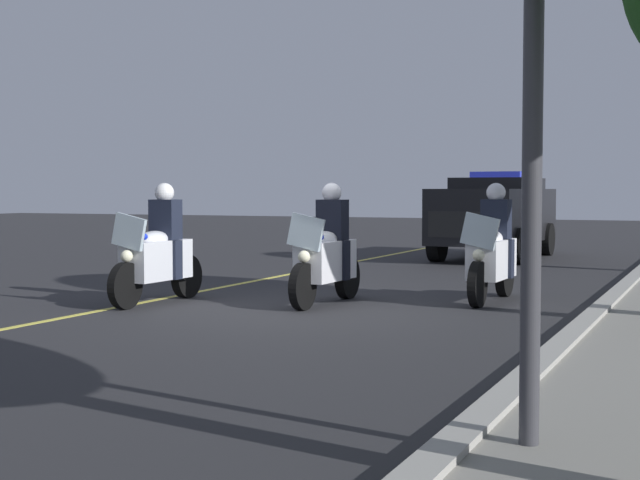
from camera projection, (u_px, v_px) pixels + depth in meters
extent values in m
plane|color=#28282B|center=(297.00, 309.00, 12.73)|extent=(80.00, 80.00, 0.00)
cube|color=#9E9B93|center=(592.00, 319.00, 11.16)|extent=(48.00, 0.24, 0.15)
cube|color=#E0D14C|center=(152.00, 300.00, 13.66)|extent=(48.00, 0.12, 0.01)
cylinder|color=black|center=(125.00, 286.00, 12.66)|extent=(0.64, 0.14, 0.64)
cylinder|color=black|center=(187.00, 277.00, 14.01)|extent=(0.64, 0.16, 0.64)
cube|color=silver|center=(156.00, 260.00, 13.30)|extent=(1.21, 0.47, 0.56)
ellipsoid|color=silver|center=(154.00, 239.00, 13.24)|extent=(0.57, 0.34, 0.24)
cube|color=silver|center=(129.00, 232.00, 12.71)|extent=(0.08, 0.56, 0.53)
sphere|color=#F9F4CC|center=(127.00, 256.00, 12.67)|extent=(0.17, 0.17, 0.17)
sphere|color=red|center=(125.00, 236.00, 12.90)|extent=(0.09, 0.09, 0.09)
sphere|color=#1933F2|center=(145.00, 237.00, 12.76)|extent=(0.09, 0.09, 0.09)
cube|color=black|center=(165.00, 220.00, 13.48)|extent=(0.29, 0.41, 0.60)
cube|color=black|center=(175.00, 260.00, 13.37)|extent=(0.18, 0.15, 0.56)
cube|color=black|center=(152.00, 259.00, 13.54)|extent=(0.18, 0.15, 0.56)
sphere|color=white|center=(164.00, 193.00, 13.44)|extent=(0.28, 0.28, 0.28)
cylinder|color=black|center=(303.00, 287.00, 12.57)|extent=(0.64, 0.14, 0.64)
cylinder|color=black|center=(347.00, 277.00, 13.92)|extent=(0.64, 0.16, 0.64)
cube|color=white|center=(326.00, 261.00, 13.21)|extent=(1.21, 0.47, 0.56)
ellipsoid|color=white|center=(324.00, 240.00, 13.15)|extent=(0.57, 0.34, 0.24)
cube|color=silver|center=(306.00, 232.00, 12.62)|extent=(0.08, 0.56, 0.53)
sphere|color=#F9F4CC|center=(304.00, 257.00, 12.58)|extent=(0.17, 0.17, 0.17)
sphere|color=red|center=(300.00, 237.00, 12.81)|extent=(0.09, 0.09, 0.09)
sphere|color=#1933F2|center=(321.00, 237.00, 12.67)|extent=(0.09, 0.09, 0.09)
cube|color=black|center=(332.00, 221.00, 13.39)|extent=(0.29, 0.41, 0.60)
cube|color=black|center=(343.00, 260.00, 13.28)|extent=(0.18, 0.15, 0.56)
cube|color=black|center=(318.00, 259.00, 13.45)|extent=(0.18, 0.15, 0.56)
sphere|color=silver|center=(332.00, 193.00, 13.35)|extent=(0.28, 0.28, 0.28)
cylinder|color=black|center=(478.00, 284.00, 12.86)|extent=(0.64, 0.14, 0.64)
cylinder|color=black|center=(505.00, 275.00, 14.21)|extent=(0.64, 0.16, 0.64)
cube|color=white|center=(492.00, 259.00, 13.50)|extent=(1.21, 0.47, 0.56)
ellipsoid|color=white|center=(491.00, 239.00, 13.44)|extent=(0.57, 0.34, 0.24)
cube|color=silver|center=(480.00, 231.00, 12.91)|extent=(0.08, 0.56, 0.53)
sphere|color=#F9F4CC|center=(479.00, 255.00, 12.87)|extent=(0.17, 0.17, 0.17)
sphere|color=red|center=(471.00, 235.00, 13.10)|extent=(0.09, 0.09, 0.09)
sphere|color=#1933F2|center=(494.00, 236.00, 12.96)|extent=(0.09, 0.09, 0.09)
cube|color=black|center=(496.00, 220.00, 13.68)|extent=(0.29, 0.41, 0.60)
cube|color=black|center=(508.00, 259.00, 13.57)|extent=(0.18, 0.15, 0.56)
cube|color=black|center=(481.00, 258.00, 13.74)|extent=(0.18, 0.15, 0.56)
sphere|color=silver|center=(496.00, 193.00, 13.64)|extent=(0.28, 0.28, 0.28)
cube|color=black|center=(494.00, 215.00, 22.04)|extent=(4.95, 2.04, 1.24)
cube|color=black|center=(498.00, 186.00, 22.27)|extent=(2.45, 1.82, 0.36)
cube|color=#2633D8|center=(496.00, 175.00, 22.08)|extent=(0.31, 1.21, 0.14)
cube|color=black|center=(465.00, 225.00, 19.88)|extent=(0.17, 1.62, 0.56)
cylinder|color=black|center=(516.00, 246.00, 20.29)|extent=(0.81, 0.30, 0.80)
cylinder|color=black|center=(437.00, 244.00, 21.06)|extent=(0.81, 0.30, 0.80)
cylinder|color=black|center=(546.00, 239.00, 23.09)|extent=(0.81, 0.30, 0.80)
cylinder|color=black|center=(475.00, 238.00, 23.86)|extent=(0.81, 0.30, 0.80)
cylinder|color=#38383D|center=(532.00, 140.00, 5.50)|extent=(0.12, 0.12, 3.63)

